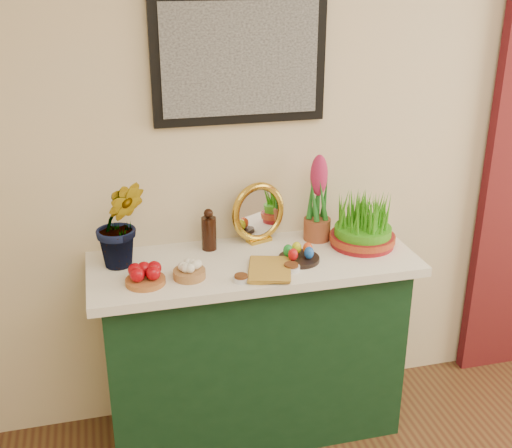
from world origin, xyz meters
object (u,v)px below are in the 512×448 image
Objects in this scene: book at (248,269)px; wheatgrass_sabzeh at (363,223)px; hyacinth_green at (119,210)px; mirror at (258,213)px; sideboard at (253,350)px.

wheatgrass_sabzeh reaches higher than book.
mirror is at bearing 11.99° from hyacinth_green.
wheatgrass_sabzeh is at bearing -20.69° from mirror.
book is (-0.12, -0.31, -0.12)m from mirror.
hyacinth_green reaches higher than sideboard.
hyacinth_green is 1.79× the size of mirror.
wheatgrass_sabzeh is (0.56, 0.14, 0.09)m from book.
book reaches higher than sideboard.
hyacinth_green is 0.58m from book.
book is 0.58m from wheatgrass_sabzeh.
hyacinth_green is 1.06m from wheatgrass_sabzeh.
sideboard is 5.66× the size of book.
hyacinth_green is (-0.54, 0.07, 0.71)m from sideboard.
book is at bearing -112.33° from sideboard.
hyacinth_green reaches higher than mirror.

